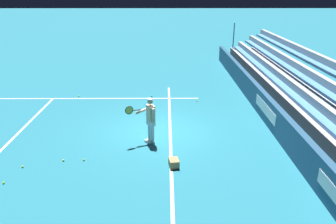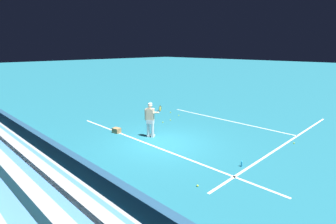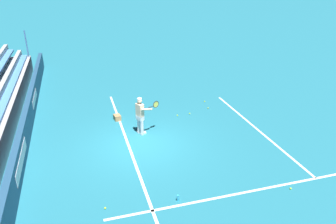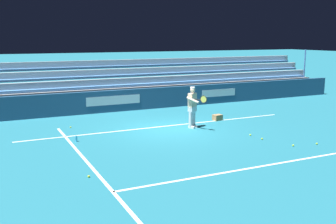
{
  "view_description": "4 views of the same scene",
  "coord_description": "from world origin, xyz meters",
  "px_view_note": "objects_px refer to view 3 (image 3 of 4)",
  "views": [
    {
      "loc": [
        -11.94,
        -0.34,
        5.4
      ],
      "look_at": [
        -0.56,
        -0.41,
        1.03
      ],
      "focal_mm": 35.0,
      "sensor_mm": 36.0,
      "label": 1
    },
    {
      "loc": [
        8.24,
        -7.92,
        4.32
      ],
      "look_at": [
        -0.81,
        1.24,
        1.13
      ],
      "focal_mm": 28.0,
      "sensor_mm": 36.0,
      "label": 2
    },
    {
      "loc": [
        11.92,
        -2.29,
        6.9
      ],
      "look_at": [
        -0.2,
        1.27,
        1.28
      ],
      "focal_mm": 35.0,
      "sensor_mm": 36.0,
      "label": 3
    },
    {
      "loc": [
        6.78,
        14.29,
        3.74
      ],
      "look_at": [
        0.1,
        0.21,
        0.76
      ],
      "focal_mm": 42.0,
      "sensor_mm": 36.0,
      "label": 4
    }
  ],
  "objects_px": {
    "tennis_ball_far_left": "(177,115)",
    "tennis_ball_by_box": "(205,101)",
    "tennis_ball_near_player": "(208,108)",
    "tennis_ball_toward_net": "(105,208)",
    "tennis_ball_far_right": "(190,114)",
    "water_bottle": "(178,198)",
    "tennis_player": "(141,116)",
    "ball_box_cardboard": "(117,117)",
    "tennis_ball_stray_back": "(291,189)"
  },
  "relations": [
    {
      "from": "tennis_ball_far_right",
      "to": "water_bottle",
      "type": "xyz_separation_m",
      "value": [
        6.28,
        -2.66,
        0.08
      ]
    },
    {
      "from": "tennis_ball_near_player",
      "to": "tennis_ball_by_box",
      "type": "relative_size",
      "value": 1.0
    },
    {
      "from": "tennis_ball_stray_back",
      "to": "water_bottle",
      "type": "relative_size",
      "value": 0.3
    },
    {
      "from": "tennis_player",
      "to": "tennis_ball_stray_back",
      "type": "xyz_separation_m",
      "value": [
        5.41,
        4.0,
        -0.86
      ]
    },
    {
      "from": "tennis_player",
      "to": "water_bottle",
      "type": "distance_m",
      "value": 4.96
    },
    {
      "from": "tennis_player",
      "to": "tennis_ball_far_right",
      "type": "bearing_deg",
      "value": 116.13
    },
    {
      "from": "tennis_ball_toward_net",
      "to": "tennis_ball_by_box",
      "type": "xyz_separation_m",
      "value": [
        -7.33,
        6.32,
        0.0
      ]
    },
    {
      "from": "tennis_ball_near_player",
      "to": "tennis_ball_toward_net",
      "type": "bearing_deg",
      "value": -43.76
    },
    {
      "from": "tennis_ball_near_player",
      "to": "water_bottle",
      "type": "height_order",
      "value": "water_bottle"
    },
    {
      "from": "tennis_player",
      "to": "tennis_ball_by_box",
      "type": "height_order",
      "value": "tennis_player"
    },
    {
      "from": "ball_box_cardboard",
      "to": "tennis_ball_far_left",
      "type": "height_order",
      "value": "ball_box_cardboard"
    },
    {
      "from": "tennis_player",
      "to": "tennis_ball_far_left",
      "type": "relative_size",
      "value": 25.98
    },
    {
      "from": "tennis_ball_far_left",
      "to": "tennis_ball_by_box",
      "type": "distance_m",
      "value": 2.44
    },
    {
      "from": "tennis_ball_near_player",
      "to": "water_bottle",
      "type": "relative_size",
      "value": 0.3
    },
    {
      "from": "tennis_ball_far_left",
      "to": "tennis_ball_stray_back",
      "type": "relative_size",
      "value": 1.0
    },
    {
      "from": "ball_box_cardboard",
      "to": "tennis_ball_far_left",
      "type": "relative_size",
      "value": 6.06
    },
    {
      "from": "tennis_ball_toward_net",
      "to": "tennis_ball_far_left",
      "type": "bearing_deg",
      "value": 144.35
    },
    {
      "from": "tennis_ball_far_left",
      "to": "water_bottle",
      "type": "bearing_deg",
      "value": -17.73
    },
    {
      "from": "tennis_player",
      "to": "tennis_ball_stray_back",
      "type": "bearing_deg",
      "value": 36.51
    },
    {
      "from": "ball_box_cardboard",
      "to": "tennis_player",
      "type": "bearing_deg",
      "value": 25.28
    },
    {
      "from": "tennis_ball_near_player",
      "to": "tennis_ball_far_right",
      "type": "xyz_separation_m",
      "value": [
        0.4,
        -1.19,
        0.0
      ]
    },
    {
      "from": "tennis_ball_far_right",
      "to": "tennis_ball_by_box",
      "type": "bearing_deg",
      "value": 134.0
    },
    {
      "from": "tennis_ball_near_player",
      "to": "tennis_ball_toward_net",
      "type": "xyz_separation_m",
      "value": [
        6.42,
        -6.14,
        0.0
      ]
    },
    {
      "from": "tennis_player",
      "to": "tennis_ball_near_player",
      "type": "bearing_deg",
      "value": 114.01
    },
    {
      "from": "water_bottle",
      "to": "tennis_ball_toward_net",
      "type": "bearing_deg",
      "value": -96.55
    },
    {
      "from": "tennis_ball_toward_net",
      "to": "tennis_ball_stray_back",
      "type": "relative_size",
      "value": 1.0
    },
    {
      "from": "tennis_ball_far_left",
      "to": "tennis_ball_toward_net",
      "type": "bearing_deg",
      "value": -35.65
    },
    {
      "from": "tennis_ball_toward_net",
      "to": "water_bottle",
      "type": "relative_size",
      "value": 0.3
    },
    {
      "from": "tennis_ball_stray_back",
      "to": "tennis_ball_far_right",
      "type": "distance_m",
      "value": 6.89
    },
    {
      "from": "tennis_ball_far_left",
      "to": "tennis_ball_by_box",
      "type": "xyz_separation_m",
      "value": [
        -1.35,
        2.03,
        0.0
      ]
    },
    {
      "from": "water_bottle",
      "to": "tennis_ball_near_player",
      "type": "bearing_deg",
      "value": 150.04
    },
    {
      "from": "tennis_ball_toward_net",
      "to": "tennis_ball_far_right",
      "type": "distance_m",
      "value": 7.79
    },
    {
      "from": "ball_box_cardboard",
      "to": "tennis_ball_far_right",
      "type": "relative_size",
      "value": 6.06
    },
    {
      "from": "tennis_ball_far_right",
      "to": "tennis_ball_far_left",
      "type": "bearing_deg",
      "value": -87.39
    },
    {
      "from": "tennis_ball_toward_net",
      "to": "tennis_ball_by_box",
      "type": "height_order",
      "value": "same"
    },
    {
      "from": "tennis_ball_by_box",
      "to": "water_bottle",
      "type": "relative_size",
      "value": 0.3
    },
    {
      "from": "tennis_ball_far_left",
      "to": "tennis_ball_by_box",
      "type": "height_order",
      "value": "same"
    },
    {
      "from": "water_bottle",
      "to": "tennis_player",
      "type": "bearing_deg",
      "value": -178.17
    },
    {
      "from": "tennis_ball_near_player",
      "to": "tennis_ball_toward_net",
      "type": "relative_size",
      "value": 1.0
    },
    {
      "from": "tennis_player",
      "to": "tennis_ball_by_box",
      "type": "distance_m",
      "value": 5.06
    },
    {
      "from": "ball_box_cardboard",
      "to": "water_bottle",
      "type": "bearing_deg",
      "value": 8.42
    },
    {
      "from": "tennis_ball_near_player",
      "to": "tennis_ball_far_right",
      "type": "distance_m",
      "value": 1.25
    },
    {
      "from": "ball_box_cardboard",
      "to": "tennis_ball_near_player",
      "type": "relative_size",
      "value": 6.06
    },
    {
      "from": "tennis_ball_by_box",
      "to": "tennis_player",
      "type": "bearing_deg",
      "value": -57.15
    },
    {
      "from": "tennis_player",
      "to": "ball_box_cardboard",
      "type": "xyz_separation_m",
      "value": [
        -1.75,
        -0.83,
        -0.76
      ]
    },
    {
      "from": "tennis_player",
      "to": "tennis_ball_far_right",
      "type": "height_order",
      "value": "tennis_player"
    },
    {
      "from": "ball_box_cardboard",
      "to": "tennis_ball_stray_back",
      "type": "distance_m",
      "value": 8.64
    },
    {
      "from": "tennis_ball_near_player",
      "to": "tennis_ball_by_box",
      "type": "height_order",
      "value": "same"
    },
    {
      "from": "tennis_ball_near_player",
      "to": "tennis_ball_by_box",
      "type": "xyz_separation_m",
      "value": [
        -0.92,
        0.18,
        0.0
      ]
    },
    {
      "from": "tennis_ball_far_right",
      "to": "water_bottle",
      "type": "bearing_deg",
      "value": -22.99
    }
  ]
}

